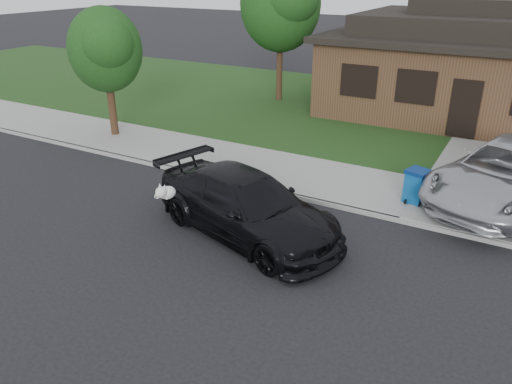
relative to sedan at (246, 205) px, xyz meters
The scene contains 10 objects.
ground 1.50m from the sedan, 121.00° to the right, with size 120.00×120.00×0.00m, color black.
sidewalk 4.00m from the sedan, 99.81° to the left, with size 60.00×3.00×0.12m, color gray.
curb 2.57m from the sedan, 105.74° to the left, with size 60.00×0.12×0.12m, color gray.
lawn 11.92m from the sedan, 93.23° to the left, with size 60.00×13.00×0.13m, color #193814.
sedan is the anchor object (origin of this frame).
minivan 7.04m from the sedan, 41.55° to the left, with size 2.65×5.74×1.60m, color #B2B4B9.
recycling_bin 4.75m from the sedan, 48.02° to the left, with size 0.69×0.69×0.92m.
house 14.34m from the sedan, 76.51° to the left, with size 12.60×8.60×4.65m.
tree_0 13.31m from the sedan, 113.06° to the left, with size 3.78×3.60×6.34m.
tree_2 9.33m from the sedan, 153.62° to the left, with size 2.73×2.60×4.59m.
Camera 1 is at (6.08, -8.02, 5.88)m, focal length 35.00 mm.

